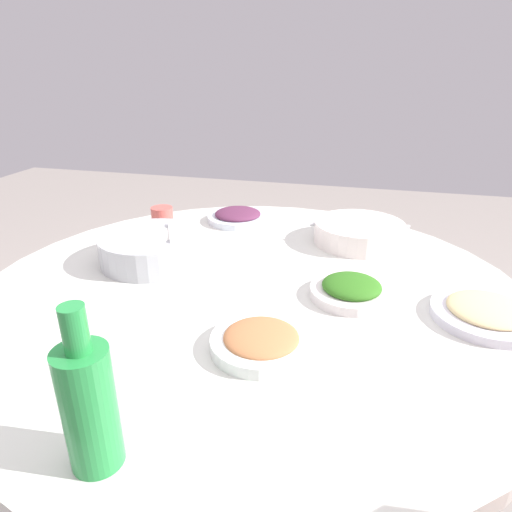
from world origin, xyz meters
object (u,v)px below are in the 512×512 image
(dish_greens, at_px, (351,290))
(green_bottle, at_px, (89,404))
(dish_tofu_braise, at_px, (261,341))
(rice_bowl, at_px, (152,248))
(round_dining_table, at_px, (251,328))
(dish_noodles, at_px, (488,312))
(dish_eggplant, at_px, (238,216))
(soup_bowl, at_px, (359,233))
(tea_cup_far, at_px, (162,217))

(dish_greens, bearing_deg, green_bottle, 151.12)
(dish_tofu_braise, bearing_deg, rice_bowl, 49.81)
(round_dining_table, distance_m, dish_noodles, 0.56)
(dish_eggplant, bearing_deg, dish_noodles, -124.68)
(dish_eggplant, relative_size, dish_greens, 1.08)
(soup_bowl, bearing_deg, green_bottle, 161.30)
(rice_bowl, bearing_deg, dish_greens, -97.91)
(dish_eggplant, xyz_separation_m, tea_cup_far, (-0.12, 0.23, 0.02))
(dish_eggplant, relative_size, green_bottle, 0.85)
(dish_eggplant, relative_size, tea_cup_far, 2.91)
(dish_tofu_braise, distance_m, dish_greens, 0.30)
(soup_bowl, bearing_deg, dish_tofu_braise, 165.66)
(soup_bowl, relative_size, tea_cup_far, 4.12)
(rice_bowl, bearing_deg, tea_cup_far, 19.52)
(dish_greens, height_order, green_bottle, green_bottle)
(dish_tofu_braise, distance_m, dish_noodles, 0.50)
(rice_bowl, bearing_deg, soup_bowl, -62.55)
(rice_bowl, xyz_separation_m, dish_eggplant, (0.39, -0.13, -0.02))
(round_dining_table, relative_size, dish_eggplant, 6.45)
(green_bottle, bearing_deg, soup_bowl, -18.70)
(rice_bowl, height_order, tea_cup_far, rice_bowl)
(rice_bowl, xyz_separation_m, dish_tofu_braise, (-0.33, -0.39, -0.02))
(dish_eggplant, bearing_deg, dish_tofu_braise, -160.20)
(soup_bowl, xyz_separation_m, dish_tofu_braise, (-0.62, 0.16, -0.01))
(soup_bowl, relative_size, dish_tofu_braise, 1.49)
(dish_eggplant, bearing_deg, green_bottle, -174.45)
(rice_bowl, xyz_separation_m, soup_bowl, (0.29, -0.55, -0.01))
(dish_tofu_braise, distance_m, green_bottle, 0.36)
(dish_greens, relative_size, dish_noodles, 0.82)
(dish_eggplant, distance_m, tea_cup_far, 0.26)
(round_dining_table, distance_m, dish_eggplant, 0.52)
(dish_noodles, relative_size, green_bottle, 0.95)
(dish_greens, bearing_deg, dish_eggplant, 41.89)
(dish_greens, bearing_deg, rice_bowl, 82.09)
(dish_noodles, height_order, tea_cup_far, tea_cup_far)
(rice_bowl, bearing_deg, dish_eggplant, -19.08)
(rice_bowl, relative_size, dish_tofu_braise, 1.43)
(round_dining_table, xyz_separation_m, green_bottle, (-0.57, 0.07, 0.22))
(dish_eggplant, distance_m, dish_noodles, 0.86)
(dish_eggplant, xyz_separation_m, green_bottle, (-1.04, -0.10, 0.08))
(dish_tofu_braise, height_order, dish_greens, dish_greens)
(rice_bowl, relative_size, green_bottle, 1.15)
(rice_bowl, bearing_deg, dish_noodles, -96.98)
(dish_noodles, bearing_deg, dish_greens, 84.78)
(dish_tofu_braise, height_order, green_bottle, green_bottle)
(green_bottle, relative_size, tea_cup_far, 3.44)
(soup_bowl, height_order, dish_eggplant, soup_bowl)
(dish_eggplant, height_order, dish_greens, dish_greens)
(soup_bowl, relative_size, green_bottle, 1.20)
(dish_noodles, bearing_deg, round_dining_table, 87.72)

